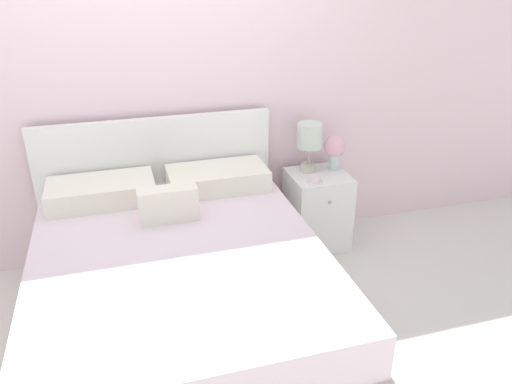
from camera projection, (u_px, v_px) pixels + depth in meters
ground_plane at (164, 250)px, 3.77m from camera, size 12.00×12.00×0.00m
wall_back at (148, 76)px, 3.28m from camera, size 8.00×0.06×2.60m
bed at (179, 283)px, 2.86m from camera, size 1.61×1.93×1.04m
nightstand at (317, 210)px, 3.75m from camera, size 0.42×0.43×0.58m
table_lamp at (309, 139)px, 3.58m from camera, size 0.18×0.18×0.37m
flower_vase at (335, 149)px, 3.66m from camera, size 0.15×0.15×0.26m
teacup at (314, 179)px, 3.49m from camera, size 0.12×0.12×0.05m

